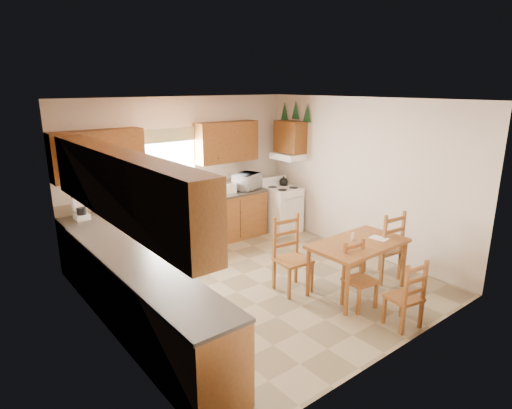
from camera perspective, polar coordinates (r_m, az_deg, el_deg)
floor at (r=6.56m, az=0.61°, el=-10.50°), size 4.50×4.50×0.00m
ceiling at (r=5.89m, az=0.69°, el=13.78°), size 4.50×4.50×0.00m
wall_left at (r=5.04m, az=-19.68°, el=-3.14°), size 4.50×4.50×0.00m
wall_right at (r=7.67m, az=13.85°, el=3.61°), size 4.50×4.50×0.00m
wall_back at (r=7.91m, az=-9.69°, el=4.22°), size 4.50×4.50×0.00m
wall_front at (r=4.64m, az=18.49°, el=-4.64°), size 4.50×4.50×0.00m
lower_cab_back at (r=7.72m, az=-10.73°, el=-3.12°), size 3.75×0.60×0.88m
lower_cab_left at (r=5.35m, az=-15.13°, el=-12.22°), size 0.60×3.60×0.88m
counter_back at (r=7.59m, az=-10.91°, el=0.17°), size 3.75×0.63×0.04m
counter_left at (r=5.16m, az=-15.50°, el=-7.69°), size 0.63×3.60×0.04m
backsplash at (r=7.81m, az=-11.95°, el=1.39°), size 3.75×0.01×0.18m
upper_cab_back_left at (r=7.07m, az=-20.30°, el=6.27°), size 1.41×0.33×0.75m
upper_cab_back_right at (r=8.14m, az=-3.92°, el=8.33°), size 1.25×0.33×0.75m
upper_cab_left at (r=4.82m, az=-17.79°, el=2.44°), size 0.33×3.60×0.75m
upper_cab_stove at (r=8.55m, az=4.57°, el=8.98°), size 0.33×0.62×0.62m
range_hood at (r=8.57m, az=4.27°, el=6.43°), size 0.44×0.62×0.12m
window_frame at (r=7.71m, az=-11.61°, el=5.34°), size 1.13×0.02×1.18m
window_pane at (r=7.71m, az=-11.59°, el=5.33°), size 1.05×0.01×1.10m
window_valance at (r=7.62m, az=-11.71°, el=9.01°), size 1.19×0.01×0.24m
sink_basin at (r=7.61m, az=-10.43°, el=0.55°), size 0.75×0.45×0.04m
pine_decal_a at (r=8.37m, az=6.84°, el=12.07°), size 0.22×0.22×0.36m
pine_decal_b at (r=8.60m, az=5.30°, el=12.48°), size 0.22×0.22×0.36m
pine_decal_c at (r=8.83m, az=3.83°, el=12.33°), size 0.22×0.22×0.36m
stove at (r=8.69m, az=3.57°, el=-0.71°), size 0.65×0.67×0.89m
coffeemaker at (r=7.00m, az=-22.30°, el=-0.62°), size 0.23×0.26×0.30m
paper_towel at (r=7.83m, az=-7.27°, el=2.06°), size 0.14×0.14×0.29m
toaster at (r=8.07m, az=-3.53°, el=2.20°), size 0.26×0.20×0.19m
microwave at (r=8.36m, az=-1.24°, el=3.11°), size 0.61×0.54×0.31m
dining_table at (r=6.36m, az=13.31°, el=-8.09°), size 1.43×0.83×0.76m
chair_near_left at (r=5.63m, az=19.16°, el=-11.08°), size 0.43×0.41×0.89m
chair_near_right at (r=6.81m, az=16.54°, el=-5.20°), size 0.50×0.48×1.09m
chair_far_left at (r=6.16m, az=4.98°, el=-6.80°), size 0.50×0.48×1.09m
chair_far_right at (r=5.91m, az=13.75°, el=-9.27°), size 0.41×0.40×0.89m
table_paper at (r=6.44m, az=16.08°, el=-4.34°), size 0.22×0.27×0.00m
table_card at (r=6.24m, az=12.74°, el=-4.22°), size 0.08×0.04×0.11m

